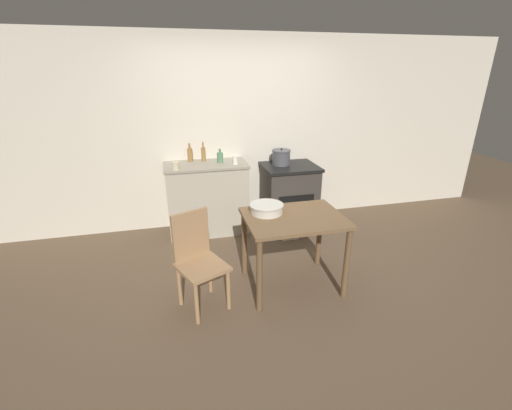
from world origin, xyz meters
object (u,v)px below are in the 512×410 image
mixing_bowl_large (267,208)px  cup_center (235,160)px  stock_pot (281,157)px  bottle_mid_left (190,154)px  flour_sack (289,225)px  cup_center_left (176,166)px  chair (198,259)px  stove (289,195)px  work_table (294,228)px  bottle_left (220,157)px  bottle_far_left (203,154)px

mixing_bowl_large → cup_center: bearing=93.4°
stock_pot → bottle_mid_left: bearing=173.0°
flour_sack → cup_center_left: bearing=167.9°
mixing_bowl_large → cup_center_left: cup_center_left is taller
cup_center → stock_pot: bearing=11.5°
bottle_mid_left → cup_center: bearing=-27.3°
chair → bottle_mid_left: bearing=63.3°
mixing_bowl_large → stove: bearing=61.8°
flour_sack → stock_pot: (0.03, 0.51, 0.79)m
chair → bottle_mid_left: size_ratio=3.84×
work_table → bottle_left: 1.64m
stock_pot → bottle_far_left: bottle_far_left is taller
bottle_far_left → bottle_left: size_ratio=1.41×
work_table → bottle_left: size_ratio=5.33×
cup_center → chair: bearing=-113.7°
stove → cup_center: size_ratio=8.55×
chair → bottle_far_left: bearing=57.6°
bottle_left → stove: bearing=-3.9°
flour_sack → stock_pot: 0.94m
mixing_bowl_large → bottle_left: bottle_left is taller
work_table → flour_sack: bearing=72.1°
work_table → bottle_far_left: bottle_far_left is taller
mixing_bowl_large → bottle_left: bearing=100.3°
stove → flour_sack: 0.53m
flour_sack → bottle_left: bearing=147.9°
work_table → bottle_mid_left: 1.93m
chair → stock_pot: bearing=26.9°
stove → cup_center_left: 1.64m
bottle_far_left → cup_center_left: bottle_far_left is taller
chair → bottle_mid_left: 1.84m
stock_pot → bottle_far_left: 1.06m
work_table → bottle_far_left: (-0.69, 1.65, 0.41)m
mixing_bowl_large → bottle_far_left: bottle_far_left is taller
work_table → flour_sack: (0.33, 1.01, -0.47)m
mixing_bowl_large → cup_center: cup_center is taller
flour_sack → bottle_left: size_ratio=2.05×
stock_pot → bottle_mid_left: (-1.22, 0.15, 0.07)m
bottle_left → cup_center: bottle_left is taller
cup_center → flour_sack: bearing=-30.5°
work_table → cup_center: size_ratio=9.39×
bottle_left → cup_center: size_ratio=1.76×
flour_sack → mixing_bowl_large: size_ratio=1.09×
flour_sack → mixing_bowl_large: bearing=-123.2°
bottle_left → cup_center: (0.18, -0.14, -0.02)m
cup_center_left → mixing_bowl_large: bearing=-54.4°
bottle_far_left → bottle_mid_left: (-0.17, 0.03, -0.01)m
stove → bottle_mid_left: bottle_mid_left is taller
stove → flour_sack: bearing=-107.1°
work_table → cup_center_left: (-1.06, 1.31, 0.35)m
work_table → mixing_bowl_large: size_ratio=2.82×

